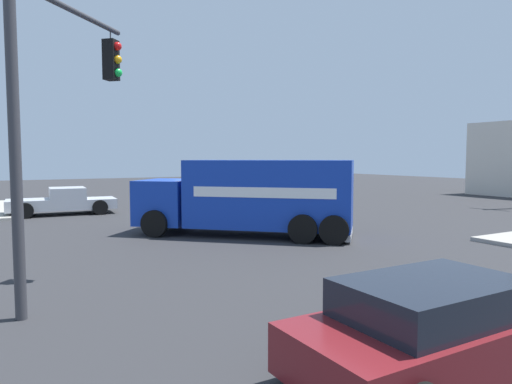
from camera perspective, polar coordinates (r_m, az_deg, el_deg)
The scene contains 5 objects.
ground_plane at distance 18.90m, azimuth -5.51°, elevation -4.62°, with size 100.00×100.00×0.00m, color #2B2B2D.
delivery_truck at distance 17.22m, azimuth -0.62°, elevation -0.51°, with size 7.35×7.62×2.82m.
traffic_light_primary at distance 10.05m, azimuth -23.70°, elevation 10.36°, with size 2.73×2.58×6.22m.
pickup_silver at distance 25.64m, azimuth -22.74°, elevation -0.95°, with size 2.50×5.31×1.38m.
sedan_maroon at distance 6.88m, azimuth 21.50°, elevation -15.42°, with size 2.07×4.32×1.31m.
Camera 1 is at (17.07, -7.57, 2.91)m, focal length 32.30 mm.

